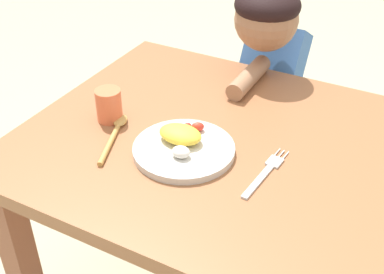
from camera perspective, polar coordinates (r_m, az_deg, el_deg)
The scene contains 6 objects.
dining_table at distance 1.29m, azimuth 5.39°, elevation -5.11°, with size 1.08×0.82×0.73m.
plate at distance 1.19m, azimuth -1.00°, elevation -1.03°, with size 0.24×0.24×0.05m.
fork at distance 1.14m, azimuth 8.32°, elevation -4.01°, with size 0.04×0.20×0.01m.
spoon at distance 1.27m, azimuth -8.68°, elevation 0.60°, with size 0.10×0.21×0.02m.
drinking_cup at distance 1.31m, azimuth -9.39°, elevation 3.59°, with size 0.07×0.07×0.09m, color #EA6D44.
person at distance 1.70m, azimuth 8.53°, elevation 4.35°, with size 0.19×0.43×0.99m.
Camera 1 is at (0.36, -0.93, 1.44)m, focal length 47.11 mm.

